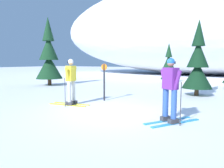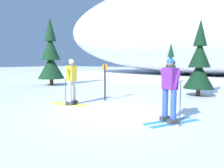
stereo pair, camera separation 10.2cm
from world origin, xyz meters
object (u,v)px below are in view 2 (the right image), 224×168
at_px(skier_purple_jacket, 170,89).
at_px(trail_marker_post, 105,80).
at_px(pine_tree_center_right, 199,64).
at_px(pine_tree_center_left, 171,67).
at_px(skier_yellow_jacket, 72,81).
at_px(pine_tree_far_left, 51,57).

relative_size(skier_purple_jacket, trail_marker_post, 1.12).
bearing_deg(pine_tree_center_right, pine_tree_center_left, 116.28).
height_order(skier_yellow_jacket, trail_marker_post, skier_yellow_jacket).
xyz_separation_m(skier_purple_jacket, pine_tree_far_left, (-9.87, 5.44, 1.09)).
relative_size(skier_yellow_jacket, pine_tree_far_left, 0.37).
height_order(skier_purple_jacket, trail_marker_post, skier_purple_jacket).
bearing_deg(pine_tree_center_left, skier_purple_jacket, -76.06).
xyz_separation_m(pine_tree_center_left, pine_tree_center_right, (2.79, -5.64, 0.25)).
bearing_deg(skier_yellow_jacket, skier_purple_jacket, -9.10).
distance_m(skier_purple_jacket, pine_tree_far_left, 11.32).
xyz_separation_m(skier_yellow_jacket, skier_purple_jacket, (3.96, -0.63, -0.01)).
bearing_deg(skier_purple_jacket, skier_yellow_jacket, 170.90).
distance_m(skier_yellow_jacket, pine_tree_far_left, 7.70).
bearing_deg(pine_tree_center_left, trail_marker_post, -93.64).
distance_m(pine_tree_far_left, pine_tree_center_left, 9.09).
bearing_deg(skier_purple_jacket, pine_tree_center_left, 103.94).
xyz_separation_m(pine_tree_far_left, pine_tree_center_left, (7.13, 5.60, -0.70)).
height_order(pine_tree_center_right, trail_marker_post, pine_tree_center_right).
height_order(pine_tree_center_left, trail_marker_post, pine_tree_center_left).
distance_m(pine_tree_center_left, trail_marker_post, 9.00).
distance_m(pine_tree_far_left, pine_tree_center_right, 9.93).
distance_m(skier_purple_jacket, pine_tree_center_left, 11.38).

